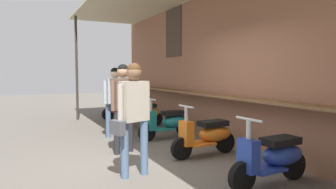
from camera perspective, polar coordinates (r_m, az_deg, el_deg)
The scene contains 10 objects.
ground_plane at distance 5.35m, azimuth -2.44°, elevation -12.76°, with size 36.64×36.64×0.00m, color #605B54.
market_stall_facade at distance 6.11m, azimuth 13.78°, elevation 8.38°, with size 13.09×2.61×3.65m.
scooter_maroon at distance 10.17m, azimuth -8.10°, elevation -2.46°, with size 0.46×1.40×0.97m.
scooter_yellow at distance 8.68m, azimuth -4.80°, elevation -3.57°, with size 0.46×1.40×0.97m.
scooter_teal at distance 7.14m, azimuth 0.24°, elevation -5.24°, with size 0.47×1.40×0.97m.
scooter_orange at distance 5.76m, azimuth 7.53°, elevation -7.57°, with size 0.48×1.40×0.97m.
scooter_blue at distance 4.53m, azimuth 19.34°, elevation -11.02°, with size 0.47×1.40×0.97m.
shopper_with_handbag at distance 4.50m, azimuth -6.53°, elevation -2.49°, with size 0.41×0.66×1.70m.
shopper_browsing at distance 5.86m, azimuth -8.41°, elevation -0.66°, with size 0.34×0.55×1.72m.
shopper_passing at distance 7.29m, azimuth -9.79°, elevation -0.12°, with size 0.30×0.66×1.67m.
Camera 1 is at (4.68, -2.06, 1.56)m, focal length 32.34 mm.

